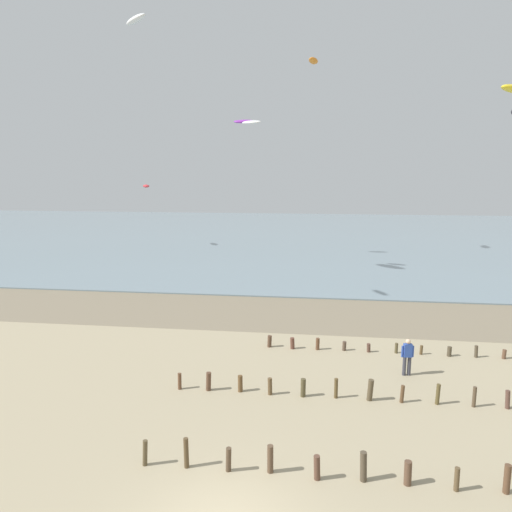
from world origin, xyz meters
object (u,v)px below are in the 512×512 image
(kite_aloft_0, at_px, (313,61))
(kite_aloft_11, at_px, (251,122))
(kite_aloft_4, at_px, (244,121))
(person_by_waterline, at_px, (407,356))
(kite_aloft_1, at_px, (146,186))
(kite_aloft_6, at_px, (136,19))

(kite_aloft_0, height_order, kite_aloft_11, kite_aloft_0)
(kite_aloft_0, xyz_separation_m, kite_aloft_4, (-6.87, -3.10, -6.36))
(kite_aloft_0, distance_m, kite_aloft_11, 13.40)
(person_by_waterline, bearing_deg, kite_aloft_11, 115.24)
(person_by_waterline, distance_m, kite_aloft_0, 37.09)
(person_by_waterline, bearing_deg, kite_aloft_0, 98.67)
(kite_aloft_0, distance_m, kite_aloft_1, 23.86)
(kite_aloft_0, relative_size, kite_aloft_6, 0.83)
(kite_aloft_4, bearing_deg, kite_aloft_0, -153.26)
(kite_aloft_1, relative_size, kite_aloft_4, 1.01)
(kite_aloft_4, height_order, kite_aloft_11, kite_aloft_4)
(kite_aloft_0, relative_size, kite_aloft_4, 1.15)
(person_by_waterline, relative_size, kite_aloft_11, 0.91)
(kite_aloft_11, bearing_deg, person_by_waterline, 136.45)
(kite_aloft_6, bearing_deg, kite_aloft_4, -77.44)
(person_by_waterline, height_order, kite_aloft_11, kite_aloft_11)
(person_by_waterline, bearing_deg, kite_aloft_4, 112.51)
(person_by_waterline, distance_m, kite_aloft_6, 32.17)
(kite_aloft_0, bearing_deg, kite_aloft_11, 163.90)
(person_by_waterline, relative_size, kite_aloft_4, 0.77)
(kite_aloft_0, xyz_separation_m, kite_aloft_11, (-5.18, -10.06, -7.17))
(kite_aloft_6, distance_m, kite_aloft_11, 12.07)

